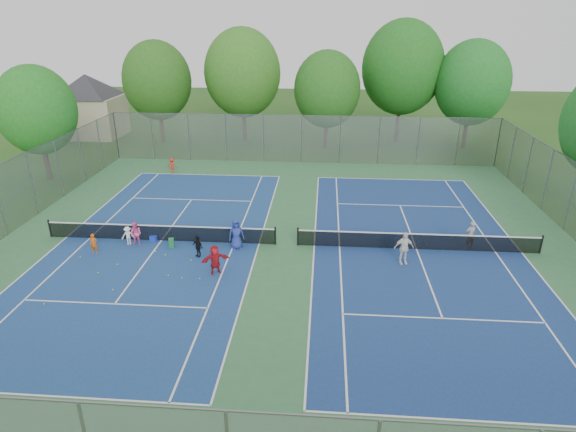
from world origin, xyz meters
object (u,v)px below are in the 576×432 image
object	(u,v)px
ball_hopper	(171,243)
instructor	(471,235)
net_right	(417,242)
ball_crate	(154,238)
net_left	(161,233)

from	to	relation	value
ball_hopper	instructor	distance (m)	16.06
net_right	instructor	size ratio (longest dim) A/B	8.29
ball_crate	ball_hopper	world-z (taller)	ball_hopper
net_left	ball_hopper	xyz separation A→B (m)	(0.83, -0.79, -0.19)
net_left	net_right	xyz separation A→B (m)	(14.00, 0.00, 0.00)
net_left	net_right	bearing A→B (deg)	0.00
ball_hopper	net_left	bearing A→B (deg)	136.47
net_left	net_right	world-z (taller)	same
instructor	net_right	bearing A→B (deg)	-9.08
instructor	ball_hopper	bearing A→B (deg)	-12.91
net_right	ball_crate	world-z (taller)	net_right
net_left	ball_crate	xyz separation A→B (m)	(-0.41, -0.04, -0.30)
ball_crate	ball_hopper	bearing A→B (deg)	-31.04
net_left	instructor	distance (m)	16.85
ball_crate	ball_hopper	xyz separation A→B (m)	(1.24, -0.74, 0.11)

